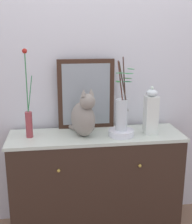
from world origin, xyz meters
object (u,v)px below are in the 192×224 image
at_px(mirror_leaning, 86,94).
at_px(cat_sitting, 83,117).
at_px(bowl_porcelain, 121,133).
at_px(jar_lidded_porcelain, 151,112).
at_px(vase_glass_clear, 122,112).
at_px(vase_slim_green, 29,117).
at_px(sideboard, 96,183).

height_order(mirror_leaning, cat_sitting, mirror_leaning).
xyz_separation_m(bowl_porcelain, jar_lidded_porcelain, (0.24, 0.02, 0.15)).
relative_size(cat_sitting, jar_lidded_porcelain, 1.09).
height_order(mirror_leaning, jar_lidded_porcelain, mirror_leaning).
relative_size(mirror_leaning, vase_glass_clear, 1.02).
relative_size(vase_slim_green, vase_glass_clear, 1.19).
distance_m(sideboard, cat_sitting, 0.58).
bearing_deg(vase_glass_clear, sideboard, 162.54).
distance_m(sideboard, vase_slim_green, 0.77).
xyz_separation_m(bowl_porcelain, vase_glass_clear, (0.00, -0.00, 0.16)).
relative_size(cat_sitting, vase_slim_green, 0.62).
xyz_separation_m(mirror_leaning, vase_glass_clear, (0.24, -0.24, -0.09)).
distance_m(vase_glass_clear, jar_lidded_porcelain, 0.24).
bearing_deg(jar_lidded_porcelain, bowl_porcelain, -174.70).
xyz_separation_m(sideboard, vase_slim_green, (-0.50, 0.01, 0.58)).
relative_size(vase_glass_clear, jar_lidded_porcelain, 1.48).
bearing_deg(bowl_porcelain, jar_lidded_porcelain, 5.30).
relative_size(sideboard, cat_sitting, 3.32).
bearing_deg(jar_lidded_porcelain, vase_slim_green, 177.56).
xyz_separation_m(sideboard, cat_sitting, (-0.10, -0.02, 0.57)).
height_order(cat_sitting, vase_slim_green, vase_slim_green).
bearing_deg(jar_lidded_porcelain, sideboard, 175.38).
height_order(bowl_porcelain, jar_lidded_porcelain, jar_lidded_porcelain).
bearing_deg(bowl_porcelain, vase_glass_clear, -77.23).
bearing_deg(vase_slim_green, cat_sitting, -3.24).
bearing_deg(jar_lidded_porcelain, cat_sitting, 178.18).
bearing_deg(jar_lidded_porcelain, mirror_leaning, 155.51).
relative_size(vase_slim_green, bowl_porcelain, 3.36).
relative_size(cat_sitting, vase_glass_clear, 0.73).
bearing_deg(vase_slim_green, mirror_leaning, 21.70).
bearing_deg(vase_glass_clear, cat_sitting, 171.78).
bearing_deg(sideboard, bowl_porcelain, -16.77).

